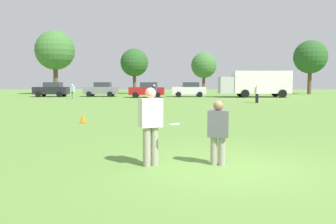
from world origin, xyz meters
name	(u,v)px	position (x,y,z in m)	size (l,w,h in m)	color
ground_plane	(232,167)	(0.00, 0.00, 0.00)	(148.96, 148.96, 0.00)	#608C3D
player_thrower	(151,122)	(-1.86, 0.16, 1.02)	(0.58, 0.47, 1.81)	gray
player_defender	(218,129)	(-0.29, 0.24, 0.84)	(0.52, 0.37, 1.51)	gray
frisbee	(174,124)	(-1.33, -0.06, 1.00)	(0.27, 0.27, 0.08)	white
traffic_cone	(83,118)	(-5.43, 8.34, 0.23)	(0.32, 0.32, 0.48)	#D8590C
parked_car_near_left	(52,89)	(-16.07, 35.94, 0.92)	(4.20, 2.22, 1.82)	black
parked_car_mid_left	(101,89)	(-9.96, 36.56, 0.92)	(4.20, 2.22, 1.82)	slate
parked_car_center	(147,90)	(-3.95, 33.92, 0.92)	(4.20, 2.22, 1.82)	maroon
parked_car_mid_right	(189,89)	(1.19, 35.68, 0.92)	(4.20, 2.22, 1.82)	silver
box_truck	(256,83)	(9.25, 34.68, 1.75)	(8.50, 3.03, 3.18)	white
bystander_sideline_watcher	(257,93)	(6.55, 23.48, 0.92)	(0.51, 0.48, 1.63)	black
bystander_far_jogger	(154,92)	(-2.80, 26.24, 0.92)	(0.52, 0.47, 1.64)	#4C4C51
bystander_field_marshal	(73,91)	(-11.77, 29.83, 0.92)	(0.51, 0.40, 1.63)	gray
tree_west_oak	(55,51)	(-18.20, 44.28, 6.47)	(5.79, 5.79, 9.41)	brown
tree_west_maple	(134,63)	(-6.62, 45.96, 4.77)	(4.27, 4.27, 6.93)	brown
tree_center_elm	(204,65)	(4.00, 45.50, 4.33)	(3.88, 3.88, 6.30)	brown
tree_east_birch	(311,57)	(19.94, 44.93, 5.54)	(4.96, 4.96, 8.06)	brown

